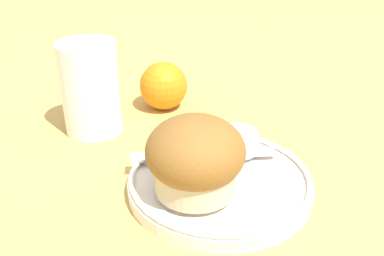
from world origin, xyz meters
name	(u,v)px	position (x,y,z in m)	size (l,w,h in m)	color
ground_plane	(220,173)	(0.00, 0.00, 0.00)	(3.00, 3.00, 0.00)	tan
plate	(220,181)	(-0.02, -0.03, 0.01)	(0.19, 0.19, 0.02)	silver
muffin	(195,157)	(-0.05, -0.04, 0.06)	(0.09, 0.09, 0.07)	beige
cream_ramekin	(236,140)	(0.02, 0.01, 0.03)	(0.05, 0.05, 0.02)	silver
berry_pair	(174,158)	(-0.05, 0.02, 0.03)	(0.02, 0.01, 0.01)	#B7192D
butter_knife	(204,155)	(-0.01, 0.01, 0.02)	(0.15, 0.08, 0.00)	#B7B7BC
orange_fruit	(164,86)	(0.02, 0.19, 0.03)	(0.07, 0.07, 0.07)	orange
juice_glass	(91,88)	(-0.09, 0.17, 0.06)	(0.07, 0.07, 0.12)	silver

